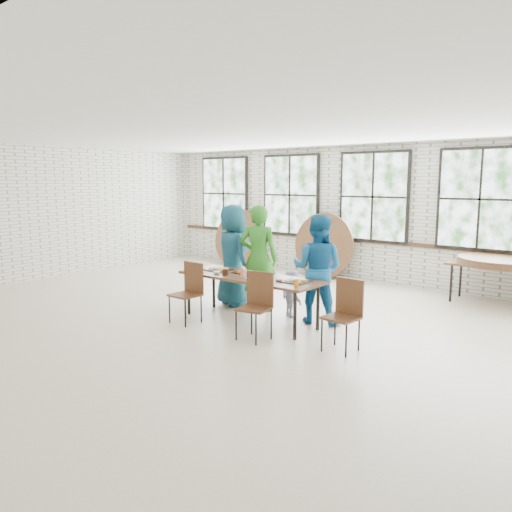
{
  "coord_description": "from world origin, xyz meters",
  "views": [
    {
      "loc": [
        4.9,
        -5.61,
        2.22
      ],
      "look_at": [
        0.0,
        0.4,
        1.05
      ],
      "focal_mm": 35.0,
      "sensor_mm": 36.0,
      "label": 1
    }
  ],
  "objects_px": {
    "chair_near_right": "(257,300)",
    "storage_table": "(502,268)",
    "chair_near_left": "(190,287)",
    "dining_table": "(250,279)"
  },
  "relations": [
    {
      "from": "dining_table",
      "to": "storage_table",
      "type": "bearing_deg",
      "value": 51.73
    },
    {
      "from": "dining_table",
      "to": "storage_table",
      "type": "relative_size",
      "value": 1.32
    },
    {
      "from": "chair_near_left",
      "to": "chair_near_right",
      "type": "relative_size",
      "value": 1.0
    },
    {
      "from": "chair_near_right",
      "to": "storage_table",
      "type": "bearing_deg",
      "value": 51.44
    },
    {
      "from": "chair_near_left",
      "to": "storage_table",
      "type": "distance_m",
      "value": 5.54
    },
    {
      "from": "dining_table",
      "to": "storage_table",
      "type": "height_order",
      "value": "same"
    },
    {
      "from": "chair_near_right",
      "to": "storage_table",
      "type": "distance_m",
      "value": 4.76
    },
    {
      "from": "chair_near_left",
      "to": "dining_table",
      "type": "bearing_deg",
      "value": 40.25
    },
    {
      "from": "chair_near_right",
      "to": "dining_table",
      "type": "bearing_deg",
      "value": 125.9
    },
    {
      "from": "chair_near_left",
      "to": "storage_table",
      "type": "height_order",
      "value": "chair_near_left"
    }
  ]
}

